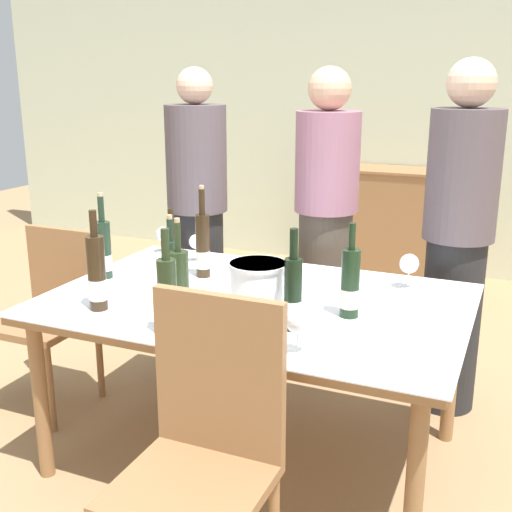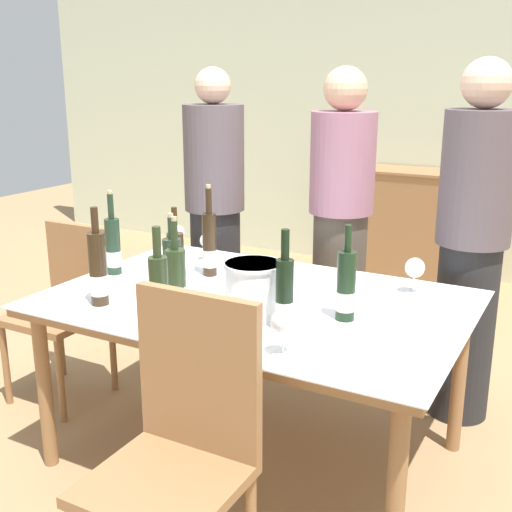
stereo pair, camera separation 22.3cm
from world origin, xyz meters
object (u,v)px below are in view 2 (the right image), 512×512
at_px(wine_bottle_3, 159,296).
at_px(person_host, 215,219).
at_px(sideboard_cabinet, 417,225).
at_px(chair_left_end, 68,299).
at_px(wine_bottle_8, 176,282).
at_px(wine_bottle_6, 346,288).
at_px(wine_glass_2, 207,241).
at_px(dining_table, 256,313).
at_px(person_guest_right, 472,246).
at_px(chair_near_front, 181,438).
at_px(wine_bottle_4, 113,247).
at_px(wine_bottle_7, 285,296).
at_px(ice_bucket, 253,288).
at_px(wine_bottle_5, 98,270).
at_px(wine_bottle_0, 210,245).
at_px(wine_bottle_2, 173,270).
at_px(wine_bottle_1, 176,262).
at_px(wine_glass_0, 177,233).
at_px(wine_glass_3, 415,268).
at_px(wine_glass_1, 283,324).

distance_m(wine_bottle_3, person_host, 1.40).
height_order(sideboard_cabinet, chair_left_end, sideboard_cabinet).
bearing_deg(wine_bottle_8, sideboard_cabinet, 87.79).
relative_size(wine_bottle_6, wine_glass_2, 2.66).
bearing_deg(dining_table, person_host, 130.83).
relative_size(wine_bottle_3, person_guest_right, 0.23).
bearing_deg(dining_table, wine_bottle_8, -126.38).
relative_size(wine_glass_2, chair_near_front, 0.14).
height_order(wine_bottle_4, wine_bottle_7, wine_bottle_4).
bearing_deg(wine_bottle_3, ice_bucket, 54.23).
height_order(wine_bottle_4, chair_left_end, wine_bottle_4).
distance_m(sideboard_cabinet, person_host, 2.16).
xyz_separation_m(wine_bottle_7, person_guest_right, (0.44, 1.05, -0.01)).
relative_size(wine_bottle_5, wine_bottle_8, 1.05).
bearing_deg(wine_bottle_0, wine_bottle_2, -83.82).
height_order(dining_table, chair_near_front, chair_near_front).
height_order(wine_bottle_2, person_host, person_host).
bearing_deg(wine_bottle_1, chair_left_end, 170.66).
bearing_deg(sideboard_cabinet, wine_bottle_4, -102.95).
relative_size(sideboard_cabinet, wine_bottle_4, 3.01).
height_order(chair_left_end, chair_near_front, chair_near_front).
height_order(wine_bottle_1, wine_bottle_8, wine_bottle_8).
relative_size(wine_bottle_2, chair_near_front, 0.36).
bearing_deg(wine_glass_0, wine_glass_3, -4.04).
distance_m(wine_bottle_8, wine_glass_3, 0.98).
xyz_separation_m(wine_bottle_6, wine_glass_0, (-1.11, 0.51, -0.03)).
distance_m(wine_bottle_1, wine_glass_1, 0.79).
relative_size(wine_bottle_0, wine_bottle_2, 1.18).
relative_size(wine_bottle_0, wine_bottle_6, 1.15).
distance_m(wine_bottle_0, wine_bottle_5, 0.56).
height_order(sideboard_cabinet, ice_bucket, ice_bucket).
distance_m(wine_bottle_7, wine_glass_0, 1.20).
bearing_deg(wine_bottle_5, wine_bottle_4, 122.70).
xyz_separation_m(wine_bottle_7, chair_left_end, (-1.38, 0.33, -0.35)).
bearing_deg(chair_near_front, wine_bottle_4, 139.30).
height_order(dining_table, wine_bottle_6, wine_bottle_6).
bearing_deg(person_guest_right, wine_bottle_2, -136.03).
distance_m(sideboard_cabinet, chair_near_front, 3.63).
bearing_deg(sideboard_cabinet, wine_bottle_2, -94.24).
bearing_deg(wine_bottle_7, ice_bucket, 155.44).
bearing_deg(sideboard_cabinet, ice_bucket, -86.95).
distance_m(wine_bottle_1, chair_left_end, 0.85).
bearing_deg(wine_bottle_3, sideboard_cabinet, 89.09).
bearing_deg(wine_bottle_3, wine_glass_1, 4.36).
distance_m(wine_glass_0, person_guest_right, 1.44).
xyz_separation_m(wine_bottle_1, person_host, (-0.34, 0.85, -0.02)).
distance_m(wine_bottle_8, wine_glass_0, 0.90).
bearing_deg(sideboard_cabinet, wine_bottle_0, -95.55).
bearing_deg(wine_bottle_1, wine_bottle_2, -60.94).
relative_size(wine_bottle_3, chair_left_end, 0.44).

